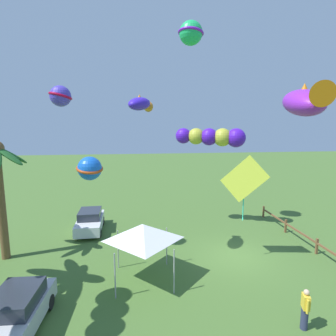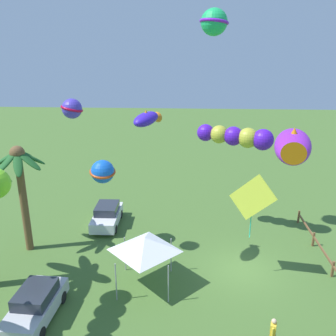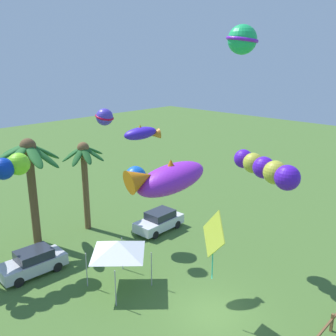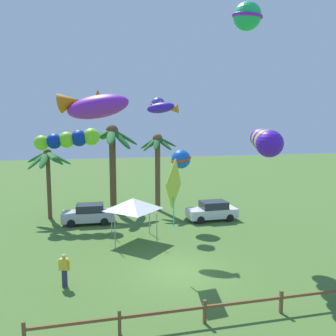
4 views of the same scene
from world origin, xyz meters
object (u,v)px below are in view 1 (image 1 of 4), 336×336
at_px(kite_ball_1, 60,96).
at_px(kite_ball_3, 90,168).
at_px(kite_fish_5, 140,104).
at_px(kite_diamond_6, 244,180).
at_px(parked_car_1, 90,221).
at_px(kite_ball_0, 191,33).
at_px(festival_tent, 143,232).
at_px(kite_tube_2, 213,137).
at_px(parked_car_0, 16,313).
at_px(spectator_0, 305,309).
at_px(kite_fish_7, 305,101).

distance_m(kite_ball_1, kite_ball_3, 4.44).
distance_m(kite_ball_3, kite_fish_5, 5.15).
height_order(kite_ball_3, kite_diamond_6, kite_diamond_6).
xyz_separation_m(parked_car_1, kite_fish_5, (-4.81, -3.60, 7.88)).
distance_m(kite_ball_0, kite_diamond_6, 10.26).
bearing_deg(festival_tent, kite_fish_5, -0.61).
height_order(kite_ball_1, kite_tube_2, kite_ball_1).
bearing_deg(parked_car_0, kite_ball_3, -14.77).
relative_size(parked_car_1, kite_ball_0, 1.65).
distance_m(spectator_0, kite_fish_7, 7.81).
xyz_separation_m(kite_fish_5, kite_diamond_6, (-0.66, -5.54, -4.01)).
relative_size(kite_ball_1, kite_diamond_6, 0.39).
xyz_separation_m(kite_ball_1, kite_fish_7, (-5.02, -10.25, -0.57)).
xyz_separation_m(parked_car_1, kite_fish_7, (-9.28, -9.77, 7.71)).
distance_m(spectator_0, kite_diamond_6, 6.58).
relative_size(festival_tent, kite_tube_2, 0.60).
distance_m(parked_car_1, kite_diamond_6, 11.32).
bearing_deg(kite_fish_5, festival_tent, 179.39).
bearing_deg(parked_car_1, kite_ball_3, -168.21).
distance_m(festival_tent, kite_ball_0, 13.04).
xyz_separation_m(kite_ball_3, kite_diamond_6, (-2.72, -8.56, -0.38)).
relative_size(kite_ball_1, kite_tube_2, 0.30).
relative_size(parked_car_0, kite_tube_2, 0.84).
xyz_separation_m(parked_car_0, kite_fish_7, (0.27, -10.99, 7.71)).
distance_m(parked_car_1, kite_ball_1, 9.32).
xyz_separation_m(parked_car_0, kite_ball_1, (5.28, -0.73, 8.28)).
relative_size(parked_car_1, kite_diamond_6, 1.08).
height_order(parked_car_1, kite_fish_5, kite_fish_5).
bearing_deg(kite_tube_2, kite_fish_5, 130.05).
bearing_deg(kite_fish_7, kite_diamond_6, 9.49).
distance_m(parked_car_0, spectator_0, 10.65).
distance_m(kite_tube_2, kite_fish_7, 9.09).
bearing_deg(kite_fish_5, spectator_0, -136.30).
relative_size(parked_car_0, kite_ball_0, 1.67).
bearing_deg(kite_ball_3, kite_ball_1, 145.08).
height_order(kite_ball_3, kite_fish_5, kite_fish_5).
height_order(parked_car_1, kite_tube_2, kite_tube_2).
xyz_separation_m(festival_tent, kite_ball_0, (5.98, -3.50, 11.05)).
relative_size(kite_tube_2, kite_ball_3, 2.32).
height_order(spectator_0, kite_diamond_6, kite_diamond_6).
bearing_deg(spectator_0, kite_fish_7, -15.02).
xyz_separation_m(kite_tube_2, kite_diamond_6, (-5.06, -0.30, -2.12)).
relative_size(kite_tube_2, kite_fish_7, 1.40).
bearing_deg(kite_ball_3, kite_ball_0, -73.20).
relative_size(parked_car_0, kite_ball_1, 2.76).
xyz_separation_m(parked_car_0, festival_tent, (2.78, -4.79, 1.72)).
height_order(spectator_0, kite_ball_3, kite_ball_3).
distance_m(kite_tube_2, kite_fish_5, 7.09).
relative_size(parked_car_1, spectator_0, 2.47).
bearing_deg(kite_tube_2, kite_ball_1, 112.48).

